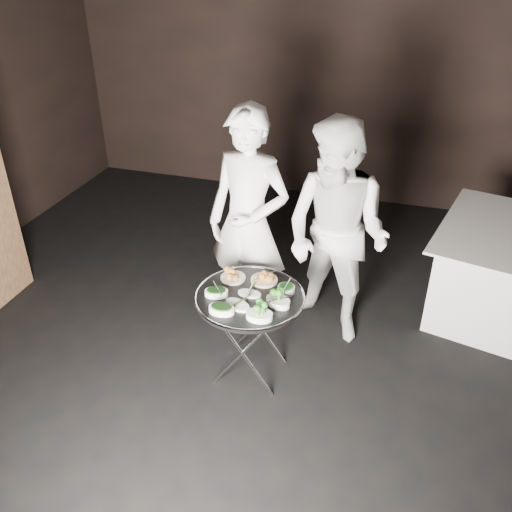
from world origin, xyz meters
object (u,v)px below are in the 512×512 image
(tray_stand, at_px, (250,332))
(serving_tray, at_px, (250,297))
(waiter_left, at_px, (248,224))
(waiter_right, at_px, (336,235))

(tray_stand, bearing_deg, serving_tray, -26.57)
(tray_stand, height_order, serving_tray, serving_tray)
(serving_tray, height_order, waiter_left, waiter_left)
(serving_tray, xyz_separation_m, waiter_left, (-0.21, 0.63, 0.23))
(tray_stand, xyz_separation_m, waiter_right, (0.47, 0.70, 0.51))
(serving_tray, bearing_deg, waiter_left, 108.44)
(tray_stand, relative_size, serving_tray, 0.89)
(serving_tray, distance_m, waiter_right, 0.87)
(tray_stand, distance_m, waiter_left, 0.85)
(tray_stand, distance_m, waiter_right, 0.99)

